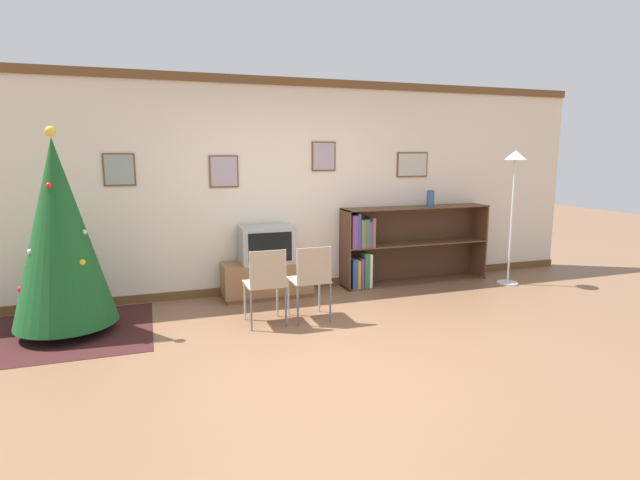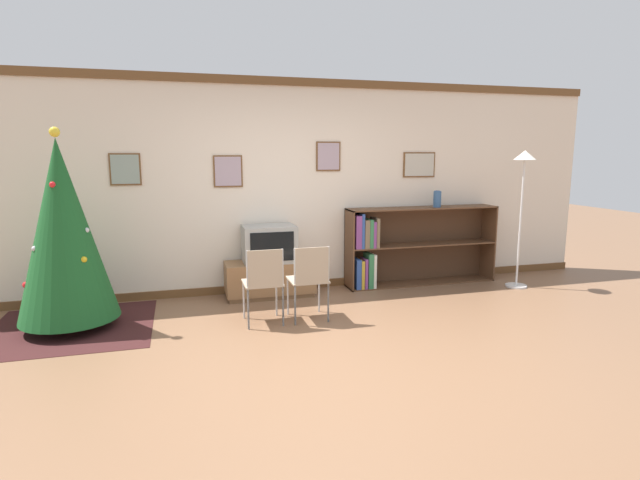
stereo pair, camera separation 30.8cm
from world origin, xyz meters
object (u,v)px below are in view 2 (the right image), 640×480
(tv_console, at_px, (270,279))
(vase, at_px, (437,199))
(christmas_tree, at_px, (63,231))
(television, at_px, (269,244))
(standing_lamp, at_px, (523,183))
(folding_chair_right, at_px, (310,278))
(folding_chair_left, at_px, (264,281))
(bookshelf, at_px, (397,247))

(tv_console, bearing_deg, vase, 0.34)
(christmas_tree, distance_m, television, 2.28)
(christmas_tree, xyz_separation_m, television, (2.17, 0.60, -0.34))
(tv_console, xyz_separation_m, standing_lamp, (3.27, -0.47, 1.17))
(christmas_tree, relative_size, television, 3.13)
(tv_console, relative_size, folding_chair_right, 1.34)
(christmas_tree, height_order, folding_chair_left, christmas_tree)
(television, xyz_separation_m, folding_chair_right, (0.24, -1.05, -0.20))
(christmas_tree, relative_size, folding_chair_right, 2.46)
(television, xyz_separation_m, bookshelf, (1.77, 0.07, -0.14))
(christmas_tree, bearing_deg, standing_lamp, 1.42)
(folding_chair_left, xyz_separation_m, vase, (2.55, 1.06, 0.70))
(television, xyz_separation_m, folding_chair_left, (-0.24, -1.05, -0.20))
(bookshelf, bearing_deg, television, -177.59)
(folding_chair_left, distance_m, folding_chair_right, 0.49)
(folding_chair_left, bearing_deg, christmas_tree, 166.95)
(tv_console, xyz_separation_m, folding_chair_left, (-0.24, -1.05, 0.25))
(vase, relative_size, standing_lamp, 0.12)
(folding_chair_left, relative_size, standing_lamp, 0.45)
(television, distance_m, bookshelf, 1.77)
(bookshelf, distance_m, vase, 0.84)
(television, relative_size, standing_lamp, 0.36)
(bookshelf, bearing_deg, standing_lamp, -19.71)
(vase, height_order, standing_lamp, standing_lamp)
(standing_lamp, bearing_deg, tv_console, 171.86)
(vase, distance_m, standing_lamp, 1.11)
(folding_chair_left, distance_m, vase, 2.85)
(television, bearing_deg, christmas_tree, -164.55)
(tv_console, relative_size, folding_chair_left, 1.34)
(christmas_tree, xyz_separation_m, tv_console, (2.17, 0.60, -0.79))
(bookshelf, distance_m, standing_lamp, 1.82)
(bookshelf, relative_size, standing_lamp, 1.17)
(tv_console, relative_size, vase, 4.92)
(christmas_tree, xyz_separation_m, folding_chair_left, (1.93, -0.45, -0.54))
(television, height_order, folding_chair_right, television)
(tv_console, distance_m, folding_chair_left, 1.11)
(christmas_tree, bearing_deg, bookshelf, 9.72)
(folding_chair_right, bearing_deg, television, 103.12)
(television, height_order, folding_chair_left, television)
(vase, bearing_deg, christmas_tree, -172.15)
(tv_console, distance_m, standing_lamp, 3.51)
(christmas_tree, bearing_deg, folding_chair_left, -13.05)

